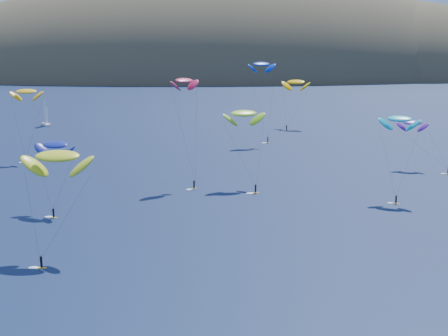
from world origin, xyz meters
name	(u,v)px	position (x,y,z in m)	size (l,w,h in m)	color
island	(238,86)	(39.40, 562.36, -10.74)	(730.00, 300.00, 210.00)	#3D3526
sailboat	(46,123)	(-69.94, 211.05, 0.93)	(9.22, 8.73, 11.01)	silver
kitesurfer_1	(26,92)	(-59.64, 139.78, 19.50)	(8.88, 7.69, 22.03)	#FFAF1C
kitesurfer_2	(57,156)	(-35.75, 58.52, 15.83)	(11.54, 11.65, 18.93)	#FFAF1C
kitesurfer_3	(244,113)	(-1.04, 104.62, 16.95)	(10.34, 13.37, 19.69)	#FFAF1C
kitesurfer_4	(262,64)	(10.88, 165.67, 25.94)	(10.24, 7.04, 28.61)	#FFAF1C
kitesurfer_5	(400,119)	(31.18, 89.48, 17.28)	(9.25, 9.99, 19.67)	#FFAF1C
kitesurfer_6	(413,123)	(46.02, 120.56, 12.19)	(11.83, 12.65, 14.45)	#FFAF1C
kitesurfer_9	(184,81)	(-14.99, 107.21, 24.48)	(8.29, 11.90, 26.74)	#FFAF1C
kitesurfer_10	(55,145)	(-41.32, 84.54, 13.35)	(9.98, 11.14, 15.90)	#FFAF1C
kitesurfer_11	(296,82)	(28.95, 200.57, 17.62)	(12.16, 16.10, 20.76)	#FFAF1C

